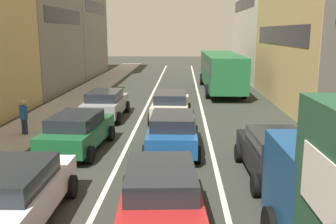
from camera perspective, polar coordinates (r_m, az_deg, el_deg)
The scene contains 13 objects.
sidewalk_left at distance 23.60m, azimuth -15.69°, elevation 0.51°, with size 2.60×64.00×0.14m, color #A7A7A7.
lane_stripe_left at distance 22.59m, azimuth -3.52°, elevation 0.27°, with size 0.16×60.00×0.01m, color silver.
lane_stripe_right at distance 22.51m, azimuth 5.12°, elevation 0.20°, with size 0.16×60.00×0.01m, color silver.
building_row_right at distance 27.22m, azimuth 22.95°, elevation 13.02°, with size 7.20×43.90×13.41m.
sedan_centre_lane_second at distance 9.31m, azimuth -1.06°, elevation -11.95°, with size 2.28×4.41×1.49m.
wagon_left_lane_second at distance 9.99m, azimuth -21.91°, elevation -11.13°, with size 2.11×4.33×1.49m.
hatchback_centre_lane_third at distance 14.77m, azimuth 0.69°, elevation -2.84°, with size 2.07×4.31×1.49m.
sedan_left_lane_third at distance 15.20m, azimuth -13.39°, elevation -2.75°, with size 2.30×4.41×1.49m.
coupe_centre_lane_fourth at distance 19.93m, azimuth 0.43°, elevation 1.04°, with size 2.15×4.34×1.49m.
sedan_left_lane_fourth at distance 20.71m, azimuth -9.33°, elevation 1.30°, with size 2.10×4.32×1.49m.
sedan_right_lane_behind_truck at distance 12.55m, azimuth 15.90°, elevation -6.01°, with size 2.15×4.34×1.49m.
bus_mid_queue_primary at distance 29.68m, azimuth 7.99°, elevation 6.40°, with size 2.90×10.53×2.90m.
pedestrian_far_sidewalk at distance 17.80m, azimuth -20.76°, elevation -0.58°, with size 0.46×0.36×1.66m.
Camera 1 is at (0.55, -2.01, 4.57)m, focal length 40.76 mm.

